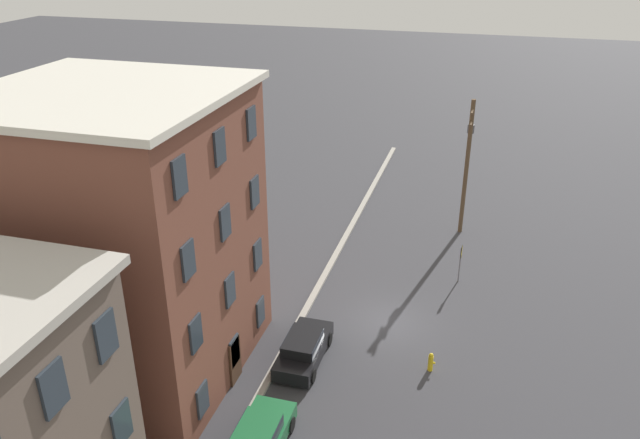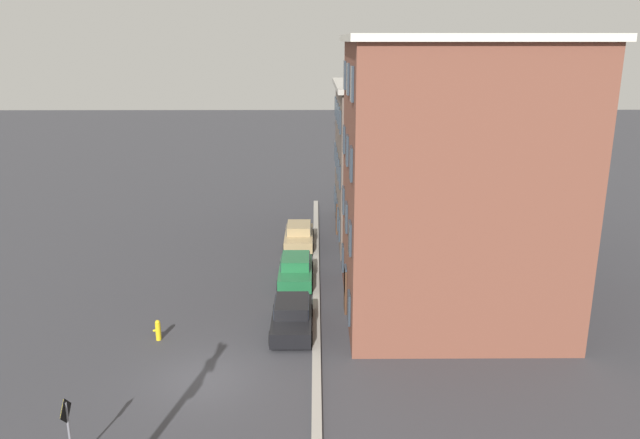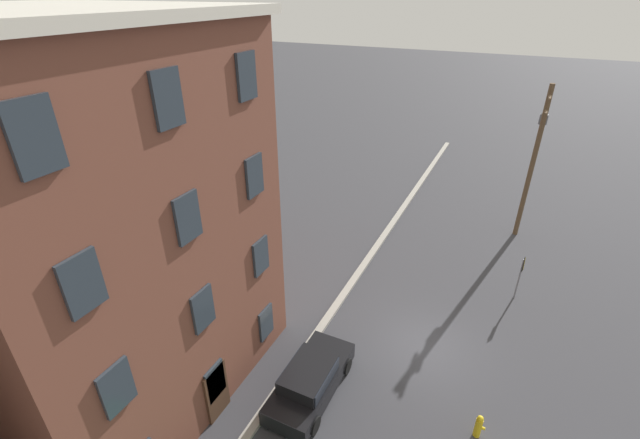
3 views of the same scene
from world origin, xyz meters
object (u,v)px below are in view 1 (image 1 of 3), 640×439
(utility_pole, at_px, (467,160))
(caution_sign, at_px, (461,258))
(car_black, at_px, (303,348))
(fire_hydrant, at_px, (431,362))
(car_green, at_px, (258,439))

(utility_pole, bearing_deg, caution_sign, -176.41)
(caution_sign, bearing_deg, car_black, 145.36)
(car_black, xyz_separation_m, caution_sign, (9.56, -6.60, 0.84))
(car_black, xyz_separation_m, fire_hydrant, (0.93, -5.97, -0.27))
(car_green, relative_size, fire_hydrant, 4.58)
(car_green, distance_m, fire_hydrant, 9.22)
(car_green, distance_m, car_black, 6.11)
(car_green, height_order, caution_sign, caution_sign)
(caution_sign, relative_size, utility_pole, 0.26)
(caution_sign, bearing_deg, utility_pole, 3.59)
(utility_pole, xyz_separation_m, fire_hydrant, (-15.43, 0.21, -4.68))
(car_black, height_order, caution_sign, caution_sign)
(fire_hydrant, bearing_deg, utility_pole, -0.77)
(fire_hydrant, bearing_deg, caution_sign, -4.21)
(utility_pole, bearing_deg, car_black, 159.32)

